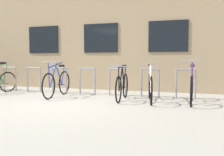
# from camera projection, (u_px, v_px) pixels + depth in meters

# --- Properties ---
(ground_plane) EXTENTS (42.00, 42.00, 0.00)m
(ground_plane) POSITION_uv_depth(u_px,v_px,m) (55.00, 105.00, 6.02)
(ground_plane) COLOR #B2ADA0
(storefront_building) EXTENTS (28.00, 7.26, 5.96)m
(storefront_building) POSITION_uv_depth(u_px,v_px,m) (126.00, 22.00, 12.26)
(storefront_building) COLOR tan
(storefront_building) RESTS_ON ground
(bike_rack) EXTENTS (6.56, 0.05, 0.85)m
(bike_rack) POSITION_uv_depth(u_px,v_px,m) (87.00, 78.00, 7.78)
(bike_rack) COLOR gray
(bike_rack) RESTS_ON ground
(bicycle_silver) EXTENTS (0.51, 1.77, 1.04)m
(bicycle_silver) POSITION_uv_depth(u_px,v_px,m) (150.00, 86.00, 6.51)
(bicycle_silver) COLOR black
(bicycle_silver) RESTS_ON ground
(bicycle_purple) EXTENTS (0.44, 1.72, 1.10)m
(bicycle_purple) POSITION_uv_depth(u_px,v_px,m) (192.00, 87.00, 6.23)
(bicycle_purple) COLOR black
(bicycle_purple) RESTS_ON ground
(bicycle_blue) EXTENTS (0.44, 1.79, 1.07)m
(bicycle_blue) POSITION_uv_depth(u_px,v_px,m) (57.00, 83.00, 7.41)
(bicycle_blue) COLOR black
(bicycle_blue) RESTS_ON ground
(bicycle_black) EXTENTS (0.44, 1.69, 0.98)m
(bicycle_black) POSITION_uv_depth(u_px,v_px,m) (122.00, 86.00, 6.77)
(bicycle_black) COLOR black
(bicycle_black) RESTS_ON ground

